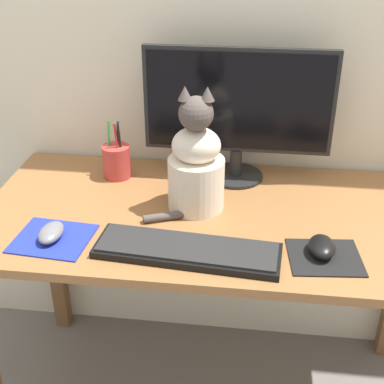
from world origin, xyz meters
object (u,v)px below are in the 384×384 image
at_px(computer_mouse_right, 322,247).
at_px(cat, 196,165).
at_px(keyboard, 187,250).
at_px(pen_cup, 117,161).
at_px(monitor, 238,109).
at_px(computer_mouse_left, 51,233).

xyz_separation_m(computer_mouse_right, cat, (-0.33, 0.19, 0.11)).
relative_size(keyboard, pen_cup, 2.56).
xyz_separation_m(keyboard, pen_cup, (-0.27, 0.38, 0.04)).
xyz_separation_m(monitor, pen_cup, (-0.36, -0.04, -0.17)).
relative_size(computer_mouse_left, cat, 0.28).
distance_m(cat, pen_cup, 0.32).
height_order(keyboard, computer_mouse_right, computer_mouse_right).
distance_m(monitor, pen_cup, 0.40).
bearing_deg(monitor, computer_mouse_right, -59.28).
relative_size(keyboard, computer_mouse_left, 4.73).
bearing_deg(keyboard, computer_mouse_right, 11.14).
bearing_deg(pen_cup, keyboard, -54.96).
bearing_deg(computer_mouse_left, pen_cup, 77.53).
bearing_deg(cat, keyboard, -90.58).
distance_m(monitor, keyboard, 0.48).
xyz_separation_m(monitor, computer_mouse_right, (0.23, -0.39, -0.20)).
relative_size(monitor, computer_mouse_left, 5.66).
bearing_deg(pen_cup, computer_mouse_left, -102.47).
distance_m(monitor, computer_mouse_right, 0.49).
bearing_deg(pen_cup, computer_mouse_right, -30.42).
xyz_separation_m(cat, pen_cup, (-0.26, 0.16, -0.08)).
xyz_separation_m(computer_mouse_left, pen_cup, (0.08, 0.36, 0.03)).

